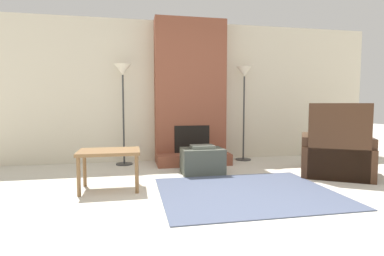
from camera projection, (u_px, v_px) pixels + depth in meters
The scene contains 9 objects.
ground_plane at pixel (246, 216), 2.86m from camera, with size 24.00×24.00×0.00m, color beige.
wall_back at pixel (188, 92), 5.72m from camera, with size 7.47×0.06×2.60m, color beige.
fireplace at pixel (190, 97), 5.50m from camera, with size 1.29×0.74×2.60m.
ottoman at pixel (202, 160), 4.59m from camera, with size 0.63×0.45×0.44m.
armchair at pixel (335, 155), 4.46m from camera, with size 1.31×1.31×1.08m.
side_table at pixel (109, 155), 3.71m from camera, with size 0.74×0.52×0.50m.
floor_lamp_left at pixel (123, 81), 5.19m from camera, with size 0.29×0.29×1.75m.
floor_lamp_right at pixel (244, 82), 5.62m from camera, with size 0.29×0.29×1.77m.
area_rug at pixel (247, 192), 3.61m from camera, with size 2.08×1.69×0.01m, color #4C5670.
Camera 1 is at (-1.04, -2.63, 1.06)m, focal length 28.00 mm.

